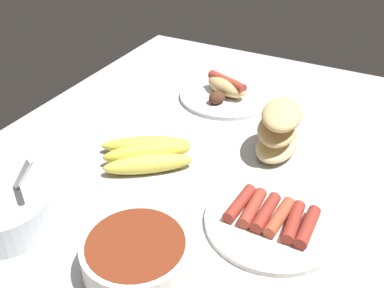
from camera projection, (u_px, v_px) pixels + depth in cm
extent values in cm
cube|color=#B2B2B7|center=(197.00, 173.00, 86.42)|extent=(120.00, 90.00, 3.00)
cylinder|color=white|center=(137.00, 255.00, 63.62)|extent=(16.11, 16.11, 5.05)
cylinder|color=maroon|center=(136.00, 245.00, 62.43)|extent=(14.50, 14.50, 1.00)
ellipsoid|color=gold|center=(146.00, 145.00, 89.03)|extent=(12.59, 17.67, 3.28)
ellipsoid|color=gold|center=(147.00, 153.00, 86.05)|extent=(13.76, 15.76, 3.99)
ellipsoid|color=#E5D14C|center=(148.00, 164.00, 83.40)|extent=(13.74, 16.18, 3.54)
cylinder|color=white|center=(272.00, 221.00, 72.25)|extent=(22.44, 22.44, 1.00)
cylinder|color=maroon|center=(308.00, 227.00, 69.06)|extent=(8.75, 2.18, 2.13)
cylinder|color=maroon|center=(293.00, 222.00, 69.98)|extent=(8.85, 2.66, 2.13)
cylinder|color=#AD472D|center=(279.00, 217.00, 70.91)|extent=(8.88, 2.86, 2.13)
cylinder|color=maroon|center=(266.00, 212.00, 71.83)|extent=(8.81, 2.44, 2.13)
cylinder|color=#9E3828|center=(253.00, 208.00, 72.76)|extent=(8.76, 2.23, 2.13)
cylinder|color=maroon|center=(240.00, 203.00, 73.68)|extent=(8.87, 2.76, 2.13)
cylinder|color=silver|center=(7.00, 215.00, 70.01)|extent=(13.71, 13.71, 5.83)
cylinder|color=beige|center=(5.00, 210.00, 69.35)|extent=(12.07, 12.07, 2.62)
cube|color=#B7B7BC|center=(20.00, 179.00, 68.28)|extent=(3.21, 10.78, 12.79)
ellipsoid|color=#E5C689|center=(277.00, 145.00, 88.59)|extent=(13.09, 8.23, 3.60)
ellipsoid|color=tan|center=(277.00, 129.00, 87.00)|extent=(14.04, 10.00, 3.60)
ellipsoid|color=tan|center=(282.00, 114.00, 84.77)|extent=(14.00, 9.92, 3.60)
cylinder|color=white|center=(226.00, 96.00, 109.37)|extent=(23.42, 23.42, 1.00)
ellipsoid|color=tan|center=(227.00, 86.00, 107.86)|extent=(9.91, 13.21, 4.40)
cylinder|color=#9E3828|center=(227.00, 82.00, 107.18)|extent=(6.34, 11.34, 2.40)
ellipsoid|color=#472819|center=(217.00, 97.00, 104.52)|extent=(5.39, 4.93, 2.80)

